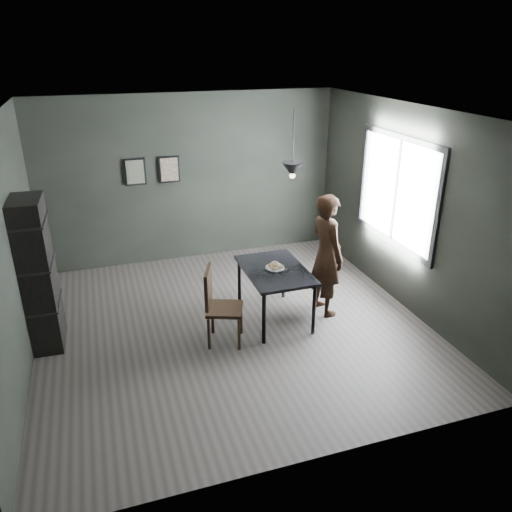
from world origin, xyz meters
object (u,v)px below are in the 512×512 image
object	(u,v)px
shelf_unit	(38,275)
wood_chair	(217,301)
cafe_table	(275,274)
white_plate	(275,268)
woman	(327,255)
pendant_lamp	(292,169)

from	to	relation	value
shelf_unit	wood_chair	bearing A→B (deg)	-15.16
cafe_table	white_plate	bearing A→B (deg)	72.42
woman	pendant_lamp	distance (m)	1.29
wood_chair	pendant_lamp	bearing A→B (deg)	40.76
woman	wood_chair	size ratio (longest dim) A/B	1.71
woman	wood_chair	distance (m)	1.66
pendant_lamp	cafe_table	bearing A→B (deg)	-158.20
white_plate	wood_chair	world-z (taller)	wood_chair
woman	white_plate	bearing A→B (deg)	81.33
cafe_table	woman	size ratio (longest dim) A/B	0.70
cafe_table	woman	world-z (taller)	woman
woman	shelf_unit	bearing A→B (deg)	78.21
white_plate	shelf_unit	distance (m)	2.95
cafe_table	wood_chair	size ratio (longest dim) A/B	1.20
white_plate	pendant_lamp	distance (m)	1.32
wood_chair	shelf_unit	world-z (taller)	shelf_unit
woman	shelf_unit	xyz separation A→B (m)	(-3.66, 0.33, 0.09)
cafe_table	pendant_lamp	xyz separation A→B (m)	(0.25, 0.10, 1.38)
woman	shelf_unit	distance (m)	3.67
woman	pendant_lamp	size ratio (longest dim) A/B	1.99
shelf_unit	pendant_lamp	distance (m)	3.36
white_plate	pendant_lamp	xyz separation A→B (m)	(0.25, 0.09, 1.29)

